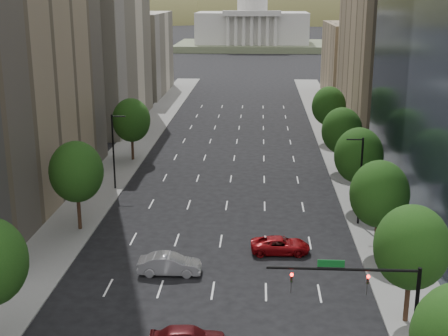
% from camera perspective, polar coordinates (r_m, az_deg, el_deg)
% --- Properties ---
extents(sidewalk_left, '(6.00, 200.00, 0.15)m').
position_cam_1_polar(sidewalk_left, '(70.19, -12.52, -3.10)').
color(sidewalk_left, slate).
rests_on(sidewalk_left, ground).
extents(sidewalk_right, '(6.00, 200.00, 0.15)m').
position_cam_1_polar(sidewalk_right, '(68.66, 13.29, -3.58)').
color(sidewalk_right, slate).
rests_on(sidewalk_right, ground).
extents(midrise_cream_left, '(14.00, 30.00, 35.00)m').
position_cam_1_polar(midrise_cream_left, '(110.55, -11.89, 13.05)').
color(midrise_cream_left, beige).
rests_on(midrise_cream_left, ground).
extents(filler_left, '(14.00, 26.00, 18.00)m').
position_cam_1_polar(filler_left, '(143.23, -8.27, 10.42)').
color(filler_left, beige).
rests_on(filler_left, ground).
extents(parking_tan_right, '(14.00, 30.00, 30.00)m').
position_cam_1_polar(parking_tan_right, '(106.21, 15.35, 11.37)').
color(parking_tan_right, '#8C7759').
rests_on(parking_tan_right, ground).
extents(filler_right, '(14.00, 26.00, 16.00)m').
position_cam_1_polar(filler_right, '(139.18, 12.40, 9.64)').
color(filler_right, '#8C7759').
rests_on(filler_right, ground).
extents(tree_right_1, '(5.20, 5.20, 8.75)m').
position_cam_1_polar(tree_right_1, '(44.43, 16.96, -7.03)').
color(tree_right_1, '#382316').
rests_on(tree_right_1, ground).
extents(tree_right_2, '(5.20, 5.20, 8.61)m').
position_cam_1_polar(tree_right_2, '(55.46, 14.16, -2.34)').
color(tree_right_2, '#382316').
rests_on(tree_right_2, ground).
extents(tree_right_3, '(5.20, 5.20, 8.89)m').
position_cam_1_polar(tree_right_3, '(66.72, 12.34, 1.14)').
color(tree_right_3, '#382316').
rests_on(tree_right_3, ground).
extents(tree_right_4, '(5.20, 5.20, 8.46)m').
position_cam_1_polar(tree_right_4, '(80.29, 10.84, 3.41)').
color(tree_right_4, '#382316').
rests_on(tree_right_4, ground).
extents(tree_right_5, '(5.20, 5.20, 8.75)m').
position_cam_1_polar(tree_right_5, '(95.81, 9.66, 5.67)').
color(tree_right_5, '#382316').
rests_on(tree_right_5, ground).
extents(tree_left_1, '(5.20, 5.20, 8.97)m').
position_cam_1_polar(tree_left_1, '(60.71, -13.49, -0.35)').
color(tree_left_1, '#382316').
rests_on(tree_left_1, ground).
extents(tree_left_2, '(5.20, 5.20, 8.68)m').
position_cam_1_polar(tree_left_2, '(85.25, -8.56, 4.39)').
color(tree_left_2, '#382316').
rests_on(tree_left_2, ground).
extents(streetlight_rn, '(1.70, 0.20, 9.00)m').
position_cam_1_polar(streetlight_rn, '(62.16, 12.45, -0.97)').
color(streetlight_rn, black).
rests_on(streetlight_rn, ground).
extents(streetlight_ln, '(1.70, 0.20, 9.00)m').
position_cam_1_polar(streetlight_ln, '(72.95, -10.14, 1.68)').
color(streetlight_ln, black).
rests_on(streetlight_ln, ground).
extents(traffic_signal, '(9.12, 0.40, 7.38)m').
position_cam_1_polar(traffic_signal, '(38.62, 13.83, -11.33)').
color(traffic_signal, black).
rests_on(traffic_signal, ground).
extents(capitol, '(60.00, 40.00, 35.20)m').
position_cam_1_polar(capitol, '(253.83, 2.62, 12.86)').
color(capitol, '#596647').
rests_on(capitol, ground).
extents(foothills, '(720.00, 413.00, 263.00)m').
position_cam_1_polar(foothills, '(606.93, 6.36, 10.24)').
color(foothills, olive).
rests_on(foothills, ground).
extents(car_silver, '(5.26, 1.90, 1.72)m').
position_cam_1_polar(car_silver, '(51.84, -5.04, -8.85)').
color(car_silver, gray).
rests_on(car_silver, ground).
extents(car_red_far, '(5.42, 2.70, 1.47)m').
position_cam_1_polar(car_red_far, '(55.82, 5.23, -7.12)').
color(car_red_far, maroon).
rests_on(car_red_far, ground).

